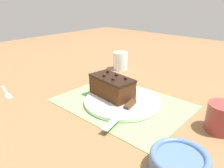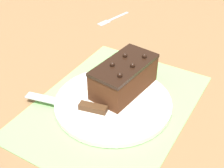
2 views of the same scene
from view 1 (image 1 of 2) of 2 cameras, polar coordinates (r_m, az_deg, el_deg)
The scene contains 9 objects.
ground_plane at distance 0.81m, azimuth 2.67°, elevation -5.11°, with size 3.00×3.00×0.00m, color olive.
placemat_woven at distance 0.81m, azimuth 2.67°, elevation -4.99°, with size 0.46×0.34×0.00m, color #7AB266.
cake_plate at distance 0.81m, azimuth 2.71°, elevation -4.37°, with size 0.28×0.28×0.01m.
chocolate_cake at distance 0.82m, azimuth 0.11°, elevation -0.56°, with size 0.18×0.11×0.09m.
serving_knife at distance 0.73m, azimuth 3.55°, elevation -6.56°, with size 0.06×0.20×0.01m.
drinking_glass at distance 1.17m, azimuth 2.21°, elevation 6.07°, with size 0.08×0.08×0.09m.
small_bowl at distance 0.54m, azimuth 17.10°, elevation -18.93°, with size 0.13×0.13×0.05m.
coffee_mug at distance 0.71m, azimuth 26.99°, elevation -7.92°, with size 0.10×0.09×0.09m.
dessert_fork at distance 0.99m, azimuth -25.87°, elevation -2.06°, with size 0.15×0.05×0.01m.
Camera 1 is at (0.45, -0.56, 0.37)m, focal length 35.00 mm.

